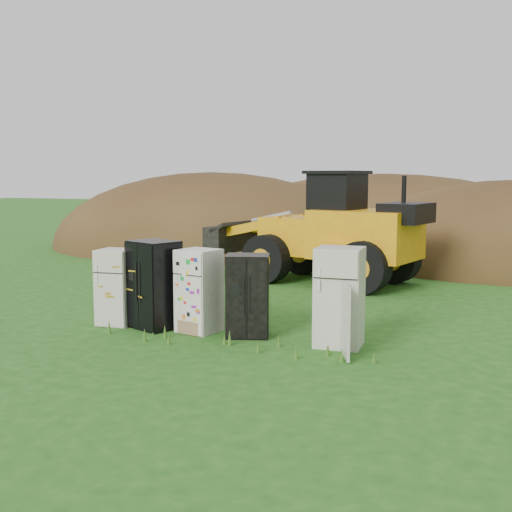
% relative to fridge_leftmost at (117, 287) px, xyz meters
% --- Properties ---
extents(ground, '(120.00, 120.00, 0.00)m').
position_rel_fridge_leftmost_xyz_m(ground, '(2.55, 0.04, -0.81)').
color(ground, '#1C5115').
rests_on(ground, ground).
extents(fridge_leftmost, '(0.77, 0.75, 1.62)m').
position_rel_fridge_leftmost_xyz_m(fridge_leftmost, '(0.00, 0.00, 0.00)').
color(fridge_leftmost, beige).
rests_on(fridge_leftmost, ground).
extents(fridge_black_side, '(1.17, 1.06, 1.83)m').
position_rel_fridge_leftmost_xyz_m(fridge_black_side, '(0.92, 0.01, 0.11)').
color(fridge_black_side, black).
rests_on(fridge_black_side, ground).
extents(fridge_sticker, '(0.89, 0.85, 1.69)m').
position_rel_fridge_leftmost_xyz_m(fridge_sticker, '(1.93, 0.06, 0.04)').
color(fridge_sticker, white).
rests_on(fridge_sticker, ground).
extents(fridge_dark_mid, '(1.01, 0.91, 1.63)m').
position_rel_fridge_leftmost_xyz_m(fridge_dark_mid, '(2.99, 0.07, 0.01)').
color(fridge_dark_mid, black).
rests_on(fridge_dark_mid, ground).
extents(fridge_open_door, '(0.87, 0.81, 1.85)m').
position_rel_fridge_leftmost_xyz_m(fridge_open_door, '(4.85, 0.02, 0.12)').
color(fridge_open_door, beige).
rests_on(fridge_open_door, ground).
extents(wheel_loader, '(7.29, 4.31, 3.30)m').
position_rel_fridge_leftmost_xyz_m(wheel_loader, '(2.27, 6.99, 0.84)').
color(wheel_loader, orange).
rests_on(wheel_loader, ground).
extents(dirt_mound_left, '(14.71, 11.03, 6.61)m').
position_rel_fridge_leftmost_xyz_m(dirt_mound_left, '(-4.34, 13.90, -0.81)').
color(dirt_mound_left, '#3F2714').
rests_on(dirt_mound_left, ground).
extents(dirt_mound_back, '(17.83, 11.88, 6.50)m').
position_rel_fridge_leftmost_xyz_m(dirt_mound_back, '(2.34, 18.17, -0.81)').
color(dirt_mound_back, '#3F2714').
rests_on(dirt_mound_back, ground).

